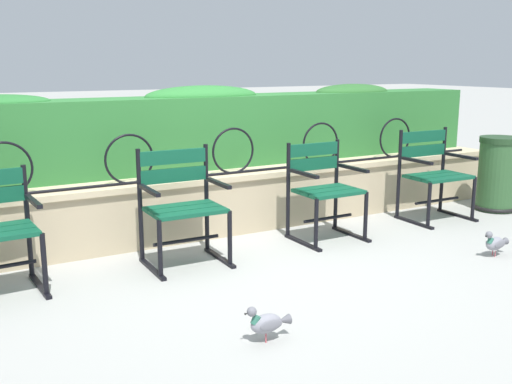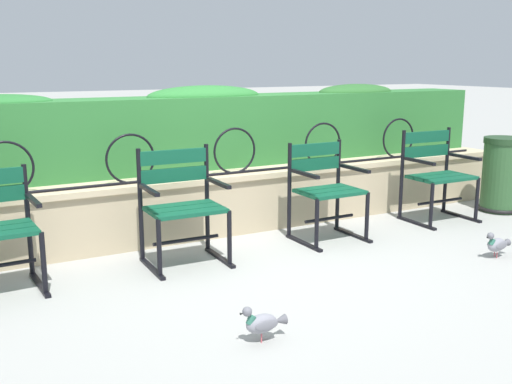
{
  "view_description": "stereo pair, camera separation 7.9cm",
  "coord_description": "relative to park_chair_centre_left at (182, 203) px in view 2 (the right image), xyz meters",
  "views": [
    {
      "loc": [
        -2.26,
        -3.85,
        1.54
      ],
      "look_at": [
        0.0,
        0.11,
        0.55
      ],
      "focal_mm": 42.06,
      "sensor_mm": 36.0,
      "label": 1
    },
    {
      "loc": [
        -2.19,
        -3.89,
        1.54
      ],
      "look_at": [
        0.0,
        0.11,
        0.55
      ],
      "focal_mm": 42.06,
      "sensor_mm": 36.0,
      "label": 2
    }
  ],
  "objects": [
    {
      "name": "park_chair_rightmost",
      "position": [
        2.7,
        0.03,
        0.0
      ],
      "size": [
        0.64,
        0.53,
        0.89
      ],
      "color": "#0F4C33",
      "rests_on": "ground"
    },
    {
      "name": "stone_wall",
      "position": [
        0.53,
        0.61,
        -0.19
      ],
      "size": [
        6.79,
        0.41,
        0.55
      ],
      "color": "tan",
      "rests_on": "ground"
    },
    {
      "name": "trash_bin",
      "position": [
        3.56,
        -0.05,
        -0.1
      ],
      "size": [
        0.44,
        0.44,
        0.78
      ],
      "color": "#2D562D",
      "rests_on": "ground"
    },
    {
      "name": "park_chair_centre_right",
      "position": [
        1.35,
        0.0,
        -0.01
      ],
      "size": [
        0.57,
        0.52,
        0.85
      ],
      "color": "#0F4C33",
      "rests_on": "ground"
    },
    {
      "name": "pigeon_near_chairs",
      "position": [
        2.25,
        -1.11,
        -0.36
      ],
      "size": [
        0.29,
        0.12,
        0.22
      ],
      "color": "gray",
      "rests_on": "ground"
    },
    {
      "name": "iron_arch_fence",
      "position": [
        0.29,
        0.54,
        0.26
      ],
      "size": [
        6.27,
        0.02,
        0.42
      ],
      "color": "black",
      "rests_on": "stone_wall"
    },
    {
      "name": "pigeon_far_side",
      "position": [
        -0.13,
        -1.5,
        -0.36
      ],
      "size": [
        0.29,
        0.11,
        0.22
      ],
      "color": "gray",
      "rests_on": "ground"
    },
    {
      "name": "hedge_row",
      "position": [
        0.56,
        1.05,
        0.45
      ],
      "size": [
        6.66,
        0.52,
        0.77
      ],
      "color": "#2D7033",
      "rests_on": "stone_wall"
    },
    {
      "name": "ground_plane",
      "position": [
        0.53,
        -0.34,
        -0.47
      ],
      "size": [
        60.0,
        60.0,
        0.0
      ],
      "primitive_type": "plane",
      "color": "#9E9E99"
    },
    {
      "name": "park_chair_centre_left",
      "position": [
        0.0,
        0.0,
        0.0
      ],
      "size": [
        0.61,
        0.53,
        0.9
      ],
      "color": "#0F4C33",
      "rests_on": "ground"
    }
  ]
}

